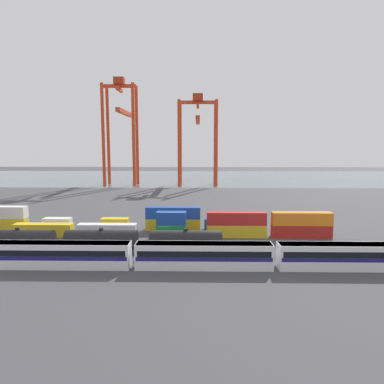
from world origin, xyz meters
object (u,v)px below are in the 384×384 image
(shipping_container_1, at_px, (107,230))
(shipping_container_11, at_px, (115,224))
(freight_tank_row, at_px, (102,241))
(gantry_crane_west, at_px, (121,122))
(passenger_train, at_px, (204,254))
(gantry_crane_central, at_px, (198,130))
(shipping_container_6, at_px, (301,231))

(shipping_container_1, xyz_separation_m, shipping_container_11, (0.24, 5.91, 0.00))
(freight_tank_row, height_order, gantry_crane_west, gantry_crane_west)
(passenger_train, height_order, gantry_crane_central, gantry_crane_central)
(shipping_container_1, height_order, shipping_container_6, same)
(freight_tank_row, bearing_deg, shipping_container_6, 17.48)
(shipping_container_1, height_order, gantry_crane_west, gantry_crane_west)
(passenger_train, height_order, shipping_container_11, passenger_train)
(freight_tank_row, xyz_separation_m, gantry_crane_west, (-20.65, 113.61, 27.94))
(shipping_container_1, distance_m, shipping_container_6, 40.04)
(freight_tank_row, distance_m, gantry_crane_central, 117.83)
(passenger_train, relative_size, shipping_container_6, 5.31)
(passenger_train, height_order, gantry_crane_west, gantry_crane_west)
(freight_tank_row, xyz_separation_m, gantry_crane_central, (16.37, 114.12, 24.36))
(shipping_container_1, distance_m, gantry_crane_central, 106.85)
(shipping_container_6, height_order, gantry_crane_central, gantry_crane_central)
(shipping_container_6, xyz_separation_m, gantry_crane_west, (-58.57, 101.66, 28.82))
(shipping_container_11, height_order, gantry_crane_central, gantry_crane_central)
(shipping_container_1, height_order, gantry_crane_central, gantry_crane_central)
(shipping_container_11, bearing_deg, gantry_crane_central, 79.27)
(freight_tank_row, distance_m, shipping_container_11, 17.97)
(shipping_container_11, bearing_deg, shipping_container_6, -8.44)
(passenger_train, height_order, freight_tank_row, freight_tank_row)
(gantry_crane_west, bearing_deg, gantry_crane_central, 0.79)
(freight_tank_row, height_order, shipping_container_11, freight_tank_row)
(freight_tank_row, relative_size, shipping_container_11, 6.89)
(shipping_container_6, bearing_deg, shipping_container_11, 171.56)
(shipping_container_6, height_order, gantry_crane_west, gantry_crane_west)
(shipping_container_6, bearing_deg, gantry_crane_west, 119.95)
(freight_tank_row, relative_size, shipping_container_1, 3.44)
(shipping_container_6, bearing_deg, passenger_train, -136.94)
(shipping_container_6, relative_size, gantry_crane_west, 0.24)
(shipping_container_1, bearing_deg, shipping_container_6, 0.00)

